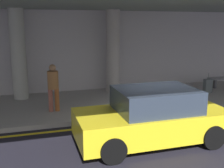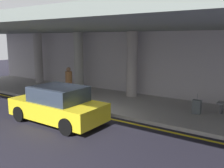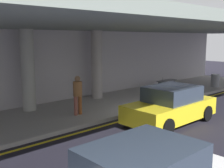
{
  "view_description": "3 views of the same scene",
  "coord_description": "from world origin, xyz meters",
  "views": [
    {
      "loc": [
        -3.57,
        -7.24,
        3.15
      ],
      "look_at": [
        -0.65,
        2.43,
        0.97
      ],
      "focal_mm": 43.92,
      "sensor_mm": 36.0,
      "label": 1
    },
    {
      "loc": [
        6.87,
        -7.63,
        3.4
      ],
      "look_at": [
        0.15,
        2.22,
        1.2
      ],
      "focal_mm": 39.56,
      "sensor_mm": 36.0,
      "label": 2
    },
    {
      "loc": [
        -9.68,
        -7.29,
        3.4
      ],
      "look_at": [
        -0.56,
        2.61,
        1.19
      ],
      "focal_mm": 44.94,
      "sensor_mm": 36.0,
      "label": 3
    }
  ],
  "objects": [
    {
      "name": "support_column_center",
      "position": [
        0.0,
        4.44,
        1.97
      ],
      "size": [
        0.61,
        0.61,
        3.65
      ],
      "primitive_type": "cylinder",
      "color": "#ADA5A1",
      "rests_on": "sidewalk"
    },
    {
      "name": "support_column_left_mid",
      "position": [
        -4.0,
        4.44,
        1.97
      ],
      "size": [
        0.61,
        0.61,
        3.65
      ],
      "primitive_type": "cylinder",
      "color": "#A9A9A1",
      "rests_on": "sidewalk"
    },
    {
      "name": "car_yellow_taxi",
      "position": [
        -0.48,
        -0.81,
        0.71
      ],
      "size": [
        4.1,
        1.92,
        1.5
      ],
      "rotation": [
        0.0,
        0.0,
        3.15
      ],
      "color": "yellow",
      "rests_on": "ground"
    },
    {
      "name": "traveler_with_luggage",
      "position": [
        -2.84,
        2.28,
        1.11
      ],
      "size": [
        0.38,
        0.38,
        1.68
      ],
      "rotation": [
        0.0,
        0.0,
        2.77
      ],
      "color": "#934F41",
      "rests_on": "sidewalk"
    },
    {
      "name": "support_column_far_left",
      "position": [
        -8.0,
        4.44,
        1.97
      ],
      "size": [
        0.61,
        0.61,
        3.65
      ],
      "primitive_type": "cylinder",
      "color": "#A7A19E",
      "rests_on": "sidewalk"
    },
    {
      "name": "sidewalk",
      "position": [
        0.0,
        3.1,
        0.07
      ],
      "size": [
        26.0,
        4.2,
        0.15
      ],
      "primitive_type": "cube",
      "color": "#A8A39F",
      "rests_on": "ground"
    },
    {
      "name": "suitcase_upright_primary",
      "position": [
        4.06,
        3.05,
        0.46
      ],
      "size": [
        0.36,
        0.22,
        0.9
      ],
      "rotation": [
        0.0,
        0.0,
        0.08
      ],
      "color": "#535B5D",
      "rests_on": "sidewalk"
    },
    {
      "name": "ground_plane",
      "position": [
        0.0,
        0.0,
        0.0
      ],
      "size": [
        60.0,
        60.0,
        0.0
      ],
      "primitive_type": "plane",
      "color": "black"
    },
    {
      "name": "terminal_back_wall",
      "position": [
        0.0,
        5.35,
        1.9
      ],
      "size": [
        26.0,
        0.3,
        3.8
      ],
      "primitive_type": "cube",
      "color": "#BAB4B8",
      "rests_on": "ground"
    },
    {
      "name": "ceiling_overhang",
      "position": [
        0.0,
        2.6,
        3.95
      ],
      "size": [
        28.0,
        13.2,
        0.3
      ],
      "primitive_type": "cube",
      "color": "gray",
      "rests_on": "support_column_far_left"
    },
    {
      "name": "lane_stripe_yellow",
      "position": [
        0.0,
        0.71,
        0.0
      ],
      "size": [
        26.0,
        0.14,
        0.01
      ],
      "primitive_type": "cube",
      "color": "yellow",
      "rests_on": "ground"
    }
  ]
}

